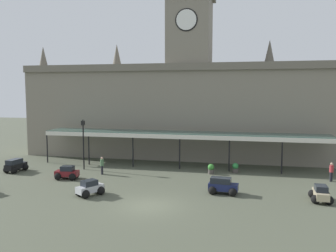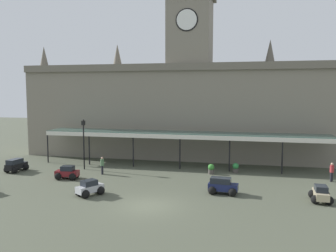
{
  "view_description": "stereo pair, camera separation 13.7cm",
  "coord_description": "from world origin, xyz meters",
  "px_view_note": "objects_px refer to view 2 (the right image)",
  "views": [
    {
      "loc": [
        6.34,
        -22.63,
        7.88
      ],
      "look_at": [
        0.0,
        6.36,
        4.94
      ],
      "focal_mm": 37.41,
      "sensor_mm": 36.0,
      "label": 1
    },
    {
      "loc": [
        6.47,
        -22.6,
        7.88
      ],
      "look_at": [
        0.0,
        6.36,
        4.94
      ],
      "focal_mm": 37.41,
      "sensor_mm": 36.0,
      "label": 2
    }
  ],
  "objects_px": {
    "car_beige_sedan": "(321,195)",
    "victorian_lamppost": "(84,139)",
    "pedestrian_near_entrance": "(102,165)",
    "planter_near_kerb": "(236,168)",
    "planter_by_canopy": "(211,169)",
    "car_silver_sedan": "(90,189)",
    "car_navy_estate": "(223,187)",
    "car_maroon_sedan": "(67,173)",
    "car_black_estate": "(16,166)",
    "pedestrian_crossing_forecourt": "(332,171)"
  },
  "relations": [
    {
      "from": "victorian_lamppost",
      "to": "planter_by_canopy",
      "type": "xyz_separation_m",
      "value": [
        12.79,
        0.74,
        -2.66
      ]
    },
    {
      "from": "pedestrian_crossing_forecourt",
      "to": "planter_near_kerb",
      "type": "distance_m",
      "value": 8.47
    },
    {
      "from": "car_silver_sedan",
      "to": "car_black_estate",
      "type": "relative_size",
      "value": 0.97
    },
    {
      "from": "car_black_estate",
      "to": "victorian_lamppost",
      "type": "relative_size",
      "value": 0.46
    },
    {
      "from": "car_beige_sedan",
      "to": "victorian_lamppost",
      "type": "bearing_deg",
      "value": 164.21
    },
    {
      "from": "car_beige_sedan",
      "to": "planter_near_kerb",
      "type": "relative_size",
      "value": 2.16
    },
    {
      "from": "car_navy_estate",
      "to": "car_beige_sedan",
      "type": "bearing_deg",
      "value": -3.3
    },
    {
      "from": "planter_by_canopy",
      "to": "pedestrian_near_entrance",
      "type": "bearing_deg",
      "value": -166.86
    },
    {
      "from": "car_beige_sedan",
      "to": "car_navy_estate",
      "type": "bearing_deg",
      "value": 176.7
    },
    {
      "from": "pedestrian_crossing_forecourt",
      "to": "victorian_lamppost",
      "type": "xyz_separation_m",
      "value": [
        -23.38,
        -0.21,
        2.24
      ]
    },
    {
      "from": "pedestrian_near_entrance",
      "to": "planter_near_kerb",
      "type": "distance_m",
      "value": 12.86
    },
    {
      "from": "car_maroon_sedan",
      "to": "pedestrian_crossing_forecourt",
      "type": "bearing_deg",
      "value": 10.35
    },
    {
      "from": "car_beige_sedan",
      "to": "car_maroon_sedan",
      "type": "height_order",
      "value": "same"
    },
    {
      "from": "pedestrian_near_entrance",
      "to": "planter_by_canopy",
      "type": "relative_size",
      "value": 1.74
    },
    {
      "from": "victorian_lamppost",
      "to": "car_black_estate",
      "type": "bearing_deg",
      "value": -158.35
    },
    {
      "from": "pedestrian_near_entrance",
      "to": "planter_near_kerb",
      "type": "height_order",
      "value": "pedestrian_near_entrance"
    },
    {
      "from": "pedestrian_near_entrance",
      "to": "car_beige_sedan",
      "type": "bearing_deg",
      "value": -13.27
    },
    {
      "from": "pedestrian_crossing_forecourt",
      "to": "pedestrian_near_entrance",
      "type": "height_order",
      "value": "same"
    },
    {
      "from": "car_black_estate",
      "to": "pedestrian_crossing_forecourt",
      "type": "height_order",
      "value": "pedestrian_crossing_forecourt"
    },
    {
      "from": "car_black_estate",
      "to": "pedestrian_crossing_forecourt",
      "type": "bearing_deg",
      "value": 5.11
    },
    {
      "from": "planter_by_canopy",
      "to": "pedestrian_crossing_forecourt",
      "type": "bearing_deg",
      "value": -2.83
    },
    {
      "from": "car_navy_estate",
      "to": "pedestrian_near_entrance",
      "type": "bearing_deg",
      "value": 161.08
    },
    {
      "from": "car_maroon_sedan",
      "to": "car_silver_sedan",
      "type": "bearing_deg",
      "value": -45.25
    },
    {
      "from": "car_beige_sedan",
      "to": "pedestrian_crossing_forecourt",
      "type": "distance_m",
      "value": 6.59
    },
    {
      "from": "car_maroon_sedan",
      "to": "pedestrian_near_entrance",
      "type": "relative_size",
      "value": 1.28
    },
    {
      "from": "planter_by_canopy",
      "to": "car_black_estate",
      "type": "bearing_deg",
      "value": -170.51
    },
    {
      "from": "car_beige_sedan",
      "to": "planter_near_kerb",
      "type": "bearing_deg",
      "value": 128.7
    },
    {
      "from": "car_silver_sedan",
      "to": "pedestrian_near_entrance",
      "type": "height_order",
      "value": "pedestrian_near_entrance"
    },
    {
      "from": "car_beige_sedan",
      "to": "pedestrian_crossing_forecourt",
      "type": "xyz_separation_m",
      "value": [
        2.1,
        6.23,
        0.41
      ]
    },
    {
      "from": "car_beige_sedan",
      "to": "car_navy_estate",
      "type": "relative_size",
      "value": 0.9
    },
    {
      "from": "car_black_estate",
      "to": "pedestrian_crossing_forecourt",
      "type": "relative_size",
      "value": 1.39
    },
    {
      "from": "pedestrian_crossing_forecourt",
      "to": "planter_near_kerb",
      "type": "xyz_separation_m",
      "value": [
        -8.32,
        1.53,
        -0.42
      ]
    },
    {
      "from": "car_black_estate",
      "to": "car_navy_estate",
      "type": "xyz_separation_m",
      "value": [
        20.4,
        -3.2,
        0.0
      ]
    },
    {
      "from": "car_navy_estate",
      "to": "planter_by_canopy",
      "type": "bearing_deg",
      "value": 103.34
    },
    {
      "from": "planter_by_canopy",
      "to": "car_navy_estate",
      "type": "bearing_deg",
      "value": -76.66
    },
    {
      "from": "car_beige_sedan",
      "to": "car_black_estate",
      "type": "distance_m",
      "value": 27.62
    },
    {
      "from": "car_black_estate",
      "to": "planter_near_kerb",
      "type": "xyz_separation_m",
      "value": [
        21.17,
        4.17,
        -0.07
      ]
    },
    {
      "from": "car_beige_sedan",
      "to": "pedestrian_near_entrance",
      "type": "distance_m",
      "value": 19.14
    },
    {
      "from": "pedestrian_crossing_forecourt",
      "to": "car_silver_sedan",
      "type": "bearing_deg",
      "value": -156.04
    },
    {
      "from": "planter_by_canopy",
      "to": "victorian_lamppost",
      "type": "bearing_deg",
      "value": -176.7
    },
    {
      "from": "car_maroon_sedan",
      "to": "pedestrian_near_entrance",
      "type": "height_order",
      "value": "pedestrian_near_entrance"
    },
    {
      "from": "car_maroon_sedan",
      "to": "planter_near_kerb",
      "type": "bearing_deg",
      "value": 21.27
    },
    {
      "from": "car_beige_sedan",
      "to": "car_navy_estate",
      "type": "xyz_separation_m",
      "value": [
        -6.99,
        0.4,
        0.06
      ]
    },
    {
      "from": "planter_near_kerb",
      "to": "car_maroon_sedan",
      "type": "bearing_deg",
      "value": -158.73
    },
    {
      "from": "pedestrian_near_entrance",
      "to": "planter_near_kerb",
      "type": "relative_size",
      "value": 1.74
    },
    {
      "from": "car_silver_sedan",
      "to": "car_maroon_sedan",
      "type": "height_order",
      "value": "same"
    },
    {
      "from": "car_silver_sedan",
      "to": "planter_by_canopy",
      "type": "xyz_separation_m",
      "value": [
        8.34,
        8.94,
        -0.01
      ]
    },
    {
      "from": "car_silver_sedan",
      "to": "pedestrian_crossing_forecourt",
      "type": "distance_m",
      "value": 20.72
    },
    {
      "from": "pedestrian_near_entrance",
      "to": "planter_by_canopy",
      "type": "distance_m",
      "value": 10.41
    },
    {
      "from": "car_beige_sedan",
      "to": "car_silver_sedan",
      "type": "distance_m",
      "value": 16.97
    }
  ]
}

